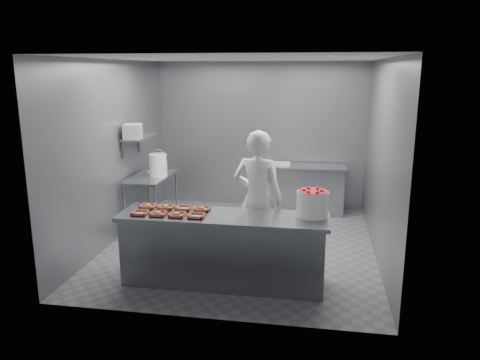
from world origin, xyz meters
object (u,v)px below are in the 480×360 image
worker (258,200)px  strawberry_tub (313,203)px  back_counter (305,189)px  tray_1 (158,214)px  tray_3 (196,216)px  tray_5 (166,207)px  tray_6 (184,208)px  appliance (133,131)px  prep_table (152,193)px  tray_2 (177,215)px  glaze_bucket (158,165)px  tray_0 (140,213)px  tray_7 (202,209)px  service_counter (224,249)px  tray_4 (148,206)px

worker → strawberry_tub: worker is taller
back_counter → tray_1: (-1.69, -3.39, 0.47)m
tray_3 → tray_5: bearing=149.1°
tray_6 → appliance: (-1.28, 1.54, 0.76)m
back_counter → tray_5: (-1.69, -3.11, 0.47)m
prep_table → tray_2: 2.39m
tray_6 → tray_2: bearing=-90.6°
prep_table → glaze_bucket: glaze_bucket is taller
tray_6 → worker: size_ratio=0.10×
prep_table → tray_0: tray_0 is taller
tray_6 → strawberry_tub: bearing=0.0°
tray_5 → tray_6: (0.24, 0.00, -0.00)m
tray_5 → tray_2: bearing=-50.3°
tray_7 → strawberry_tub: strawberry_tub is taller
tray_2 → tray_5: same height
back_counter → worker: 2.75m
prep_table → tray_3: size_ratio=6.40×
tray_5 → service_counter: bearing=-10.4°
appliance → tray_5: bearing=-68.2°
tray_7 → back_counter: bearing=68.8°
tray_7 → glaze_bucket: 2.17m
prep_table → tray_2: tray_2 is taller
tray_3 → tray_5: (-0.48, 0.29, 0.00)m
tray_3 → strawberry_tub: size_ratio=0.48×
back_counter → glaze_bucket: 2.82m
prep_table → tray_2: size_ratio=6.40×
tray_2 → worker: size_ratio=0.10×
worker → strawberry_tub: (0.73, -0.46, 0.13)m
back_counter → tray_4: bearing=-121.8°
tray_1 → glaze_bucket: bearing=109.1°
tray_5 → appliance: (-1.03, 1.54, 0.76)m
back_counter → tray_4: size_ratio=8.01×
tray_1 → back_counter: bearing=63.6°
strawberry_tub → appliance: size_ratio=1.24×
prep_table → tray_3: bearing=-57.2°
tray_1 → glaze_bucket: size_ratio=0.41×
tray_1 → tray_6: (0.24, 0.29, -0.00)m
prep_table → tray_1: (0.86, -2.09, 0.33)m
tray_4 → back_counter: bearing=58.2°
back_counter → tray_0: tray_0 is taller
tray_7 → appliance: 2.29m
tray_2 → prep_table: bearing=117.8°
tray_4 → tray_7: 0.72m
tray_7 → appliance: bearing=134.6°
tray_6 → appliance: size_ratio=0.60×
tray_4 → tray_5: size_ratio=1.00×
tray_5 → strawberry_tub: 1.87m
appliance → back_counter: bearing=17.9°
tray_1 → worker: 1.36m
tray_3 → tray_4: 0.78m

